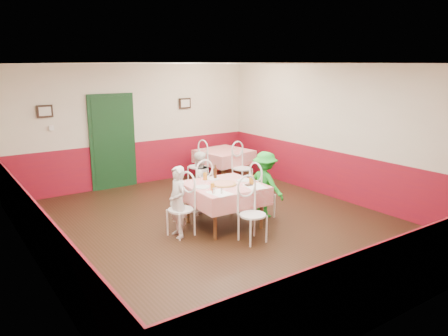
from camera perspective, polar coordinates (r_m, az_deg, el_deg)
floor at (r=7.78m, az=-0.55°, el=-7.60°), size 7.00×7.00×0.00m
ceiling at (r=7.27m, az=-0.60°, el=13.48°), size 7.00×7.00×0.00m
back_wall at (r=10.45m, az=-11.45°, el=5.49°), size 6.00×0.10×2.80m
front_wall at (r=4.99m, az=22.65°, el=-3.85°), size 6.00×0.10×2.80m
left_wall at (r=6.27m, az=-23.91°, el=-0.57°), size 0.10×7.00×2.80m
right_wall at (r=9.39m, az=14.82°, el=4.44°), size 0.10×7.00×2.80m
wainscot_back at (r=10.59m, az=-11.19°, el=0.66°), size 6.00×0.03×1.00m
wainscot_front at (r=5.31m, az=21.63°, el=-13.13°), size 6.00×0.03×1.00m
wainscot_left at (r=6.53m, az=-23.03°, el=-8.24°), size 0.03×7.00×1.00m
wainscot_right at (r=9.55m, az=14.44°, el=-0.90°), size 0.03×7.00×1.00m
door at (r=10.24m, az=-14.33°, el=3.20°), size 0.96×0.06×2.10m
picture_left at (r=9.74m, az=-22.37°, el=6.87°), size 0.32×0.03×0.26m
picture_right at (r=10.93m, az=-5.13°, el=8.41°), size 0.32×0.03×0.26m
thermostat at (r=9.80m, az=-21.62°, el=4.90°), size 0.10×0.03×0.10m
main_table at (r=7.69m, az=0.00°, el=-4.90°), size 1.26×1.26×0.77m
second_table at (r=10.66m, az=-0.02°, el=0.30°), size 1.26×1.26×0.77m
chair_left at (r=7.27m, az=-5.68°, el=-5.44°), size 0.49×0.49×0.90m
chair_right at (r=8.14m, az=5.06°, el=-3.37°), size 0.42×0.42×0.90m
chair_far at (r=8.37m, az=-3.14°, el=-2.86°), size 0.43×0.43×0.90m
chair_near at (r=7.00m, az=3.77°, el=-6.14°), size 0.43×0.43×0.90m
chair_second_a at (r=10.24m, az=-3.47°, el=0.17°), size 0.47×0.47×0.90m
chair_second_b at (r=10.05m, az=2.41°, el=-0.08°), size 0.47×0.47×0.90m
pizza at (r=7.54m, az=-0.05°, el=-2.09°), size 0.45×0.45×0.03m
plate_left at (r=7.39m, az=-2.84°, el=-2.49°), size 0.26×0.26×0.01m
plate_right at (r=7.81m, az=2.54°, el=-1.62°), size 0.26×0.26×0.01m
plate_far at (r=7.92m, az=-1.48°, el=-1.40°), size 0.26×0.26×0.01m
glass_a at (r=7.18m, az=-1.51°, el=-2.52°), size 0.07×0.07×0.12m
glass_b at (r=7.58m, az=3.60°, el=-1.55°), size 0.09×0.09×0.15m
glass_c at (r=7.85m, az=-2.48°, el=-1.09°), size 0.08×0.08×0.13m
beer_bottle at (r=7.92m, az=-1.16°, el=-0.58°), size 0.07×0.07×0.23m
shaker_a at (r=7.01m, az=-1.32°, el=-3.04°), size 0.04×0.04×0.09m
shaker_b at (r=7.02m, az=-0.31°, el=-3.03°), size 0.04×0.04×0.09m
shaker_c at (r=7.04m, az=-1.42°, el=-2.98°), size 0.04×0.04×0.09m
menu_left at (r=7.06m, az=-0.59°, el=-3.29°), size 0.34×0.43×0.00m
menu_right at (r=7.46m, az=4.08°, el=-2.41°), size 0.39×0.46×0.00m
wallet at (r=7.51m, az=3.25°, el=-2.22°), size 0.11×0.09×0.02m
diner_left at (r=7.20m, az=-6.06°, el=-4.42°), size 0.31×0.45×1.19m
diner_far at (r=8.37m, az=-3.32°, el=-1.85°), size 0.60×0.48×1.18m
diner_right at (r=8.12m, az=5.36°, el=-2.16°), size 0.60×0.87×1.24m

